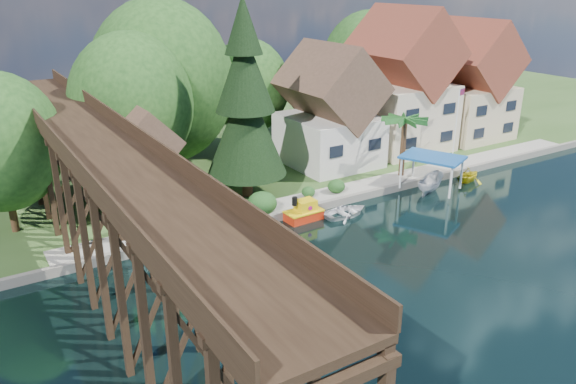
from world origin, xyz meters
The scene contains 18 objects.
ground centered at (0.00, 0.00, 0.00)m, with size 140.00×140.00×0.00m, color black.
bank centered at (0.00, 34.00, 0.25)m, with size 140.00×52.00×0.50m, color #304E1F.
seawall centered at (4.00, 8.00, 0.31)m, with size 60.00×0.40×0.62m, color slate.
promenade centered at (6.00, 9.30, 0.53)m, with size 50.00×2.60×0.06m, color gray.
trestle_bridge centered at (-16.00, 5.17, 5.35)m, with size 4.12×44.18×9.30m.
house_left centered at (7.00, 16.00, 5.14)m, with size 7.64×8.64×11.02m.
house_center centered at (16.00, 16.50, 6.42)m, with size 8.65×9.18×13.89m.
house_right centered at (25.00, 16.00, 5.78)m, with size 8.15×8.64×12.45m.
shed centered at (-11.00, 14.50, 3.83)m, with size 5.09×5.40×7.85m.
bg_trees centered at (1.00, 21.25, 7.29)m, with size 49.90×13.30×10.57m.
shrubs centered at (-4.60, 9.26, 1.23)m, with size 15.76×2.47×1.70m.
conifer centered at (-3.32, 12.58, 7.84)m, with size 6.19×6.19×15.24m.
palm_tree centered at (10.30, 9.68, 5.32)m, with size 4.68×4.68×5.52m.
flagpole centered at (17.68, 10.52, 4.67)m, with size 1.03×0.36×6.80m.
tugboat centered at (-1.54, 7.11, 0.61)m, with size 2.85×1.63×2.03m.
boat_white_a centered at (1.60, 6.13, 0.38)m, with size 2.64×3.70×0.77m, color silver.
boat_canopy centered at (10.58, 6.45, 1.33)m, with size 5.00×5.74×3.09m.
boat_yellow centered at (15.21, 6.43, 0.74)m, with size 2.44×2.83×1.49m, color gold.
Camera 1 is at (-22.54, -24.54, 16.80)m, focal length 35.00 mm.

